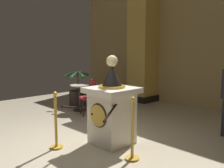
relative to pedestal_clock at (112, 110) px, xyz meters
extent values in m
plane|color=beige|center=(-0.20, -0.48, -0.66)|extent=(10.79, 10.79, 0.00)
cube|color=tan|center=(-0.20, 4.11, 1.38)|extent=(10.79, 0.16, 4.09)
cube|color=silver|center=(0.00, 0.00, -0.17)|extent=(0.67, 0.67, 0.99)
cube|color=silver|center=(0.00, 0.00, 0.37)|extent=(0.84, 0.84, 0.10)
cylinder|color=gold|center=(0.00, -0.35, -0.05)|extent=(0.40, 0.03, 0.40)
cylinder|color=black|center=(0.00, -0.34, -0.05)|extent=(0.44, 0.01, 0.44)
cylinder|color=gold|center=(0.00, 0.00, 0.44)|extent=(0.51, 0.51, 0.04)
cone|color=black|center=(0.00, 0.00, 0.66)|extent=(0.37, 0.37, 0.39)
cylinder|color=gold|center=(0.00, 0.00, 0.84)|extent=(0.03, 0.03, 0.05)
sphere|color=beige|center=(0.00, 0.00, 0.92)|extent=(0.21, 0.21, 0.21)
cylinder|color=gold|center=(-0.54, -0.90, -0.65)|extent=(0.24, 0.24, 0.03)
cylinder|color=gold|center=(-0.54, -0.90, -0.18)|extent=(0.05, 0.05, 0.97)
sphere|color=gold|center=(-0.54, -0.90, 0.35)|extent=(0.08, 0.08, 0.08)
cylinder|color=gold|center=(0.75, -0.26, -0.65)|extent=(0.24, 0.24, 0.03)
cylinder|color=gold|center=(0.75, -0.26, -0.18)|extent=(0.05, 0.05, 0.97)
sphere|color=gold|center=(0.75, -0.26, 0.35)|extent=(0.08, 0.08, 0.08)
cylinder|color=black|center=(-0.22, -0.74, 0.13)|extent=(0.36, 0.67, 0.21)
cylinder|color=black|center=(0.43, -0.42, 0.13)|extent=(0.36, 0.67, 0.21)
sphere|color=black|center=(0.11, -0.58, 0.04)|extent=(0.04, 0.04, 0.04)
cube|color=black|center=(-2.23, 3.66, -0.56)|extent=(0.91, 0.91, 0.20)
cube|color=gold|center=(-2.23, 3.66, 1.30)|extent=(0.79, 0.79, 3.92)
cylinder|color=#2D2823|center=(-3.08, 1.46, -0.41)|extent=(0.54, 0.54, 0.50)
cylinder|color=brown|center=(-3.08, 1.46, 0.03)|extent=(0.08, 0.08, 0.39)
cone|color=#2D662D|center=(-2.88, 1.43, 0.38)|extent=(0.40, 0.16, 0.29)
cone|color=#2D662D|center=(-3.02, 1.65, 0.38)|extent=(0.18, 0.40, 0.27)
cone|color=#2D662D|center=(-3.25, 1.56, 0.38)|extent=(0.36, 0.28, 0.34)
cone|color=#2D662D|center=(-3.22, 1.32, 0.38)|extent=(0.32, 0.37, 0.29)
cone|color=#2D662D|center=(-2.99, 1.28, 0.38)|extent=(0.24, 0.39, 0.30)
cylinder|color=#332D28|center=(-2.55, 1.14, -0.65)|extent=(0.39, 0.39, 0.03)
cylinder|color=#332D28|center=(-2.55, 1.14, -0.29)|extent=(0.06, 0.06, 0.75)
cylinder|color=silver|center=(-2.55, 1.14, 0.09)|extent=(0.56, 0.56, 0.03)
cylinder|color=black|center=(-2.21, 0.90, -0.44)|extent=(0.03, 0.03, 0.45)
cylinder|color=black|center=(-1.91, 0.78, -0.44)|extent=(0.03, 0.03, 0.45)
cylinder|color=black|center=(-2.08, 1.20, -0.44)|extent=(0.03, 0.03, 0.45)
cylinder|color=black|center=(-1.79, 1.07, -0.44)|extent=(0.03, 0.03, 0.45)
cube|color=maroon|center=(-2.00, 0.99, -0.18)|extent=(0.53, 0.53, 0.06)
cube|color=maroon|center=(-1.93, 1.14, 0.07)|extent=(0.39, 0.20, 0.45)
camera|label=1|loc=(3.36, -3.23, 1.13)|focal=40.33mm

